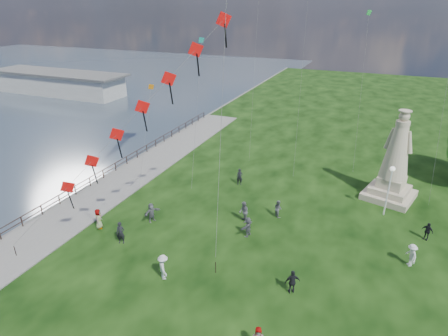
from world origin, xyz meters
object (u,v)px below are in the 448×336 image
at_px(person_1, 244,212).
at_px(person_2, 163,267).
at_px(lamppost, 390,180).
at_px(person_7, 278,208).
at_px(person_0, 121,233).
at_px(person_3, 292,282).
at_px(person_11, 248,227).
at_px(person_5, 152,213).
at_px(statue, 394,167).
at_px(person_9, 427,231).
at_px(person_10, 99,219).
at_px(pier_pavilion, 59,83).
at_px(person_8, 411,255).
at_px(person_6, 240,177).

height_order(person_1, person_2, person_1).
relative_size(lamppost, person_7, 2.96).
bearing_deg(person_0, person_3, -19.17).
height_order(lamppost, person_2, lamppost).
distance_m(person_2, person_11, 7.69).
bearing_deg(person_11, person_7, 170.00).
bearing_deg(person_5, statue, -35.70).
relative_size(lamppost, person_2, 2.50).
bearing_deg(person_11, person_9, 121.36).
relative_size(person_2, person_9, 1.25).
relative_size(person_7, person_10, 0.90).
relative_size(pier_pavilion, person_9, 20.55).
relative_size(pier_pavilion, lamppost, 6.59).
height_order(pier_pavilion, person_0, pier_pavilion).
relative_size(person_0, person_8, 1.05).
relative_size(person_10, person_11, 1.05).
relative_size(person_0, person_5, 1.06).
height_order(lamppost, person_5, lamppost).
bearing_deg(person_6, person_10, -139.67).
height_order(pier_pavilion, person_11, pier_pavilion).
relative_size(person_8, person_10, 1.00).
xyz_separation_m(person_6, person_8, (15.42, -7.25, 0.00)).
bearing_deg(person_0, person_1, 22.35).
relative_size(statue, person_7, 5.48).
distance_m(person_2, person_9, 20.15).
xyz_separation_m(person_7, person_11, (-1.39, -3.74, 0.05)).
distance_m(person_6, person_10, 14.13).
bearing_deg(person_11, person_0, -50.93).
distance_m(lamppost, person_2, 19.76).
bearing_deg(person_11, statue, 148.07).
relative_size(lamppost, person_0, 2.54).
distance_m(person_1, person_10, 11.80).
distance_m(lamppost, person_9, 4.83).
xyz_separation_m(statue, person_8, (1.53, -10.11, -2.32)).
distance_m(person_7, person_9, 11.55).
distance_m(person_3, person_6, 15.60).
distance_m(person_0, person_9, 23.47).
relative_size(pier_pavilion, person_0, 16.75).
bearing_deg(person_5, person_2, -120.60).
xyz_separation_m(lamppost, person_11, (-9.78, -7.62, -2.46)).
distance_m(lamppost, person_0, 22.19).
bearing_deg(person_7, person_5, 71.55).
bearing_deg(person_3, person_11, -76.33).
distance_m(pier_pavilion, person_3, 69.56).
distance_m(person_1, person_6, 7.00).
bearing_deg(person_10, person_6, -57.35).
bearing_deg(person_0, pier_pavilion, 120.73).
xyz_separation_m(pier_pavilion, person_6, (49.21, -25.75, -0.99)).
relative_size(person_5, person_7, 1.10).
relative_size(person_1, person_5, 1.10).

